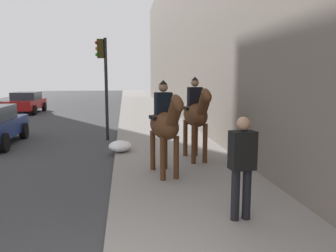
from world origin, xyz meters
name	(u,v)px	position (x,y,z in m)	size (l,w,h in m)	color
mounted_horse_near	(165,124)	(4.66, -1.25, 1.36)	(2.14, 0.80, 2.25)	#4C2B16
mounted_horse_far	(196,114)	(6.00, -2.28, 1.43)	(2.15, 0.66, 2.33)	#4C2B16
pedestrian_greeting	(242,161)	(2.02, -2.17, 1.10)	(0.30, 0.42, 1.70)	black
car_mid_lane	(26,102)	(20.81, 6.41, 0.75)	(4.22, 2.02, 1.44)	maroon
traffic_light_near_curb	(104,73)	(9.97, 0.45, 2.61)	(0.20, 0.44, 3.90)	black
snow_pile_far	(120,146)	(7.41, -0.15, 0.28)	(0.93, 0.71, 0.32)	white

